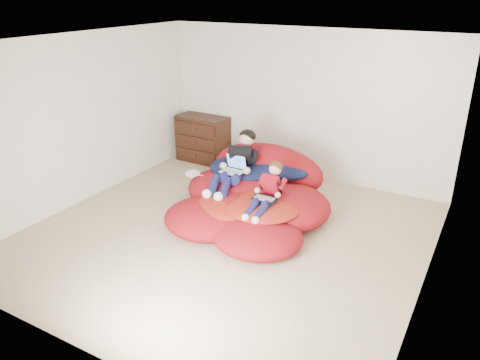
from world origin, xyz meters
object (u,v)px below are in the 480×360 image
at_px(older_boy, 237,161).
at_px(younger_boy, 269,189).
at_px(beanbag_pile, 252,196).
at_px(dresser, 203,139).
at_px(laptop_white, 234,167).
at_px(laptop_black, 268,193).

distance_m(older_boy, younger_boy, 0.89).
xyz_separation_m(beanbag_pile, older_boy, (-0.33, 0.13, 0.44)).
xyz_separation_m(dresser, laptop_white, (1.52, -1.44, 0.20)).
relative_size(dresser, laptop_black, 2.95).
height_order(older_boy, younger_boy, older_boy).
xyz_separation_m(laptop_white, laptop_black, (0.75, -0.40, -0.09)).
bearing_deg(younger_boy, laptop_white, 153.73).
distance_m(older_boy, laptop_white, 0.12).
bearing_deg(dresser, younger_boy, -38.60).
height_order(laptop_white, laptop_black, laptop_white).
relative_size(younger_boy, laptop_white, 2.65).
bearing_deg(older_boy, laptop_white, -90.00).
relative_size(dresser, laptop_white, 2.98).
distance_m(dresser, laptop_black, 2.93).
bearing_deg(laptop_black, older_boy, 146.58).
xyz_separation_m(older_boy, laptop_black, (0.75, -0.49, -0.15)).
bearing_deg(older_boy, beanbag_pile, -21.98).
relative_size(beanbag_pile, younger_boy, 2.90).
relative_size(beanbag_pile, laptop_white, 7.68).
bearing_deg(dresser, laptop_white, -43.49).
bearing_deg(beanbag_pile, dresser, 141.34).
bearing_deg(laptop_white, younger_boy, -26.27).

